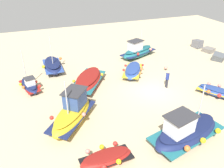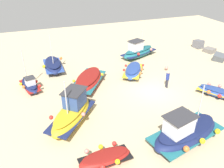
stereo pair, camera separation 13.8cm
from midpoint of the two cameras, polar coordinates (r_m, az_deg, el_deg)
name	(u,v)px [view 1 (the left image)]	position (r m, az deg, el deg)	size (l,w,h in m)	color
ground_plane	(153,91)	(21.39, 9.84, -1.81)	(50.78, 50.78, 0.00)	#C6B289
fishing_boat_0	(88,80)	(21.83, -6.04, 0.90)	(5.27, 4.52, 1.19)	maroon
fishing_boat_1	(73,113)	(17.03, -9.93, -7.04)	(4.82, 4.40, 3.75)	gold
fishing_boat_2	(138,51)	(28.63, 6.24, 8.06)	(3.45, 5.23, 3.23)	#1E6670
fishing_boat_3	(53,66)	(25.71, -14.58, 4.44)	(4.22, 2.31, 4.09)	navy
fishing_boat_4	(186,132)	(15.95, 17.56, -11.18)	(3.38, 5.74, 3.96)	navy
fishing_boat_5	(106,158)	(14.17, -1.70, -17.82)	(1.83, 3.26, 0.81)	maroon
fishing_boat_6	(216,91)	(22.26, 24.16, -1.68)	(3.49, 2.87, 0.85)	#2D4C9E
fishing_boat_7	(29,85)	(22.51, -19.86, -0.24)	(3.44, 1.94, 3.67)	navy
fishing_boat_8	(133,71)	(23.97, 5.00, 3.31)	(4.01, 3.42, 0.92)	#2D4C9E
person_walking	(167,78)	(21.86, 13.31, 1.40)	(0.32, 0.32, 1.67)	#2D2D38
mooring_buoy_0	(166,68)	(25.63, 13.02, 3.97)	(0.37, 0.37, 0.51)	#3F3F42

